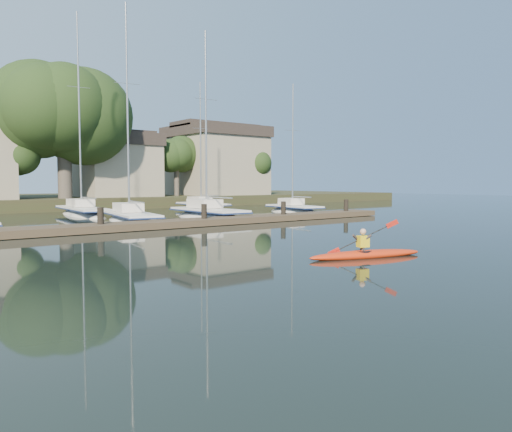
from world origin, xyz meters
TOP-DOWN VIEW (x-y plane):
  - ground at (0.00, 0.00)m, footprint 160.00×160.00m
  - kayak at (0.48, 0.45)m, footprint 4.13×1.74m
  - dock at (0.00, 14.00)m, footprint 34.00×2.00m
  - sailboat_2 at (0.59, 18.50)m, footprint 3.49×8.89m
  - sailboat_3 at (6.07, 18.29)m, footprint 2.66×8.66m
  - sailboat_4 at (14.82, 19.30)m, footprint 2.97×6.93m
  - sailboat_6 at (0.45, 26.33)m, footprint 2.95×10.12m
  - sailboat_7 at (11.54, 27.65)m, footprint 2.28×7.77m
  - shore at (1.61, 40.29)m, footprint 90.00×25.25m

SIDE VIEW (x-z plane):
  - sailboat_3 at x=6.07m, z-range -7.11..6.70m
  - sailboat_4 at x=14.82m, z-range -5.88..5.51m
  - sailboat_7 at x=11.54m, z-range -6.40..6.03m
  - sailboat_6 at x=0.45m, z-range -8.12..7.75m
  - sailboat_2 at x=0.59m, z-range -7.35..7.00m
  - ground at x=0.00m, z-range 0.00..0.00m
  - kayak at x=0.48m, z-range -0.50..0.82m
  - dock at x=0.00m, z-range -0.70..1.10m
  - shore at x=1.61m, z-range -3.15..9.60m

